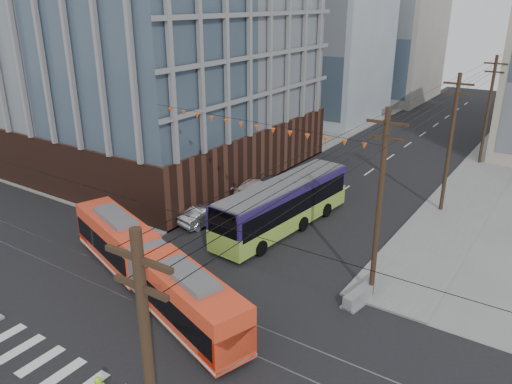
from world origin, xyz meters
TOP-DOWN VIEW (x-y plane):
  - ground at (0.00, 0.00)m, footprint 160.00×160.00m
  - office_building at (-22.00, 23.00)m, footprint 30.00×25.00m
  - bg_bldg_nw_near at (-17.00, 52.00)m, footprint 18.00×16.00m
  - bg_bldg_nw_far at (-14.00, 72.00)m, footprint 16.00×18.00m
  - utility_pole_far at (8.50, 56.00)m, footprint 0.30×0.30m
  - streetcar at (-2.28, 4.23)m, footprint 16.94×7.68m
  - city_bus at (-0.45, 16.08)m, footprint 4.07×13.44m
  - parked_car_silver at (-5.75, 13.48)m, footprint 2.30×4.54m
  - parked_car_white at (-5.89, 20.31)m, footprint 2.68×5.35m
  - parked_car_grey at (-5.10, 21.90)m, footprint 2.94×5.46m
  - jersey_barrier at (8.30, 10.75)m, footprint 1.53×4.06m

SIDE VIEW (x-z plane):
  - ground at x=0.00m, z-range 0.00..0.00m
  - jersey_barrier at x=8.30m, z-range 0.00..0.79m
  - parked_car_silver at x=-5.75m, z-range 0.00..1.43m
  - parked_car_grey at x=-5.10m, z-range 0.00..1.46m
  - parked_car_white at x=-5.89m, z-range 0.00..1.49m
  - streetcar at x=-2.28m, z-range 0.00..3.29m
  - city_bus at x=-0.45m, z-range 0.00..3.75m
  - utility_pole_far at x=8.50m, z-range 0.00..11.00m
  - bg_bldg_nw_near at x=-17.00m, z-range 0.00..18.00m
  - bg_bldg_nw_far at x=-14.00m, z-range 0.00..20.00m
  - office_building at x=-22.00m, z-range 0.00..28.60m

